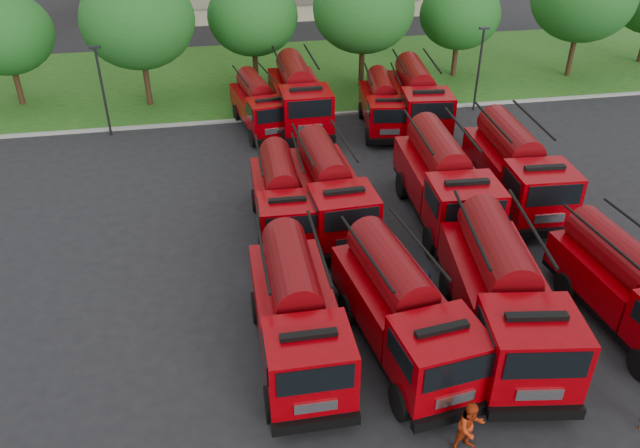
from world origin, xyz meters
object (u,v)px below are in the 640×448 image
at_px(fire_truck_3, 629,287).
at_px(fire_truck_4, 282,197).
at_px(fire_truck_1, 403,309).
at_px(fire_truck_8, 259,105).
at_px(fire_truck_0, 297,313).
at_px(firefighter_5, 560,199).
at_px(firefighter_1, 466,448).
at_px(fire_truck_11, 417,97).
at_px(fire_truck_10, 383,104).
at_px(fire_truck_5, 329,189).
at_px(fire_truck_2, 503,295).
at_px(fire_truck_9, 299,95).
at_px(fire_truck_7, 516,167).
at_px(fire_truck_6, 444,181).
at_px(firefighter_4, 421,312).

bearing_deg(fire_truck_3, fire_truck_4, 137.87).
bearing_deg(fire_truck_1, fire_truck_8, 90.22).
distance_m(fire_truck_0, firefighter_5, 15.96).
bearing_deg(firefighter_1, fire_truck_3, 18.23).
height_order(fire_truck_0, fire_truck_11, fire_truck_11).
distance_m(fire_truck_1, fire_truck_3, 7.97).
relative_size(fire_truck_10, fire_truck_11, 0.84).
bearing_deg(fire_truck_5, fire_truck_2, -66.31).
relative_size(firefighter_1, firefighter_5, 1.12).
xyz_separation_m(fire_truck_0, fire_truck_10, (7.64, 17.75, -0.20)).
xyz_separation_m(fire_truck_5, firefighter_5, (11.17, 0.09, -1.67)).
relative_size(fire_truck_5, fire_truck_10, 1.13).
bearing_deg(fire_truck_9, fire_truck_10, -17.04).
relative_size(fire_truck_7, fire_truck_11, 1.01).
bearing_deg(firefighter_5, fire_truck_1, 28.75).
bearing_deg(firefighter_5, fire_truck_0, 19.79).
height_order(fire_truck_2, fire_truck_11, fire_truck_2).
relative_size(fire_truck_4, fire_truck_7, 0.85).
bearing_deg(fire_truck_0, fire_truck_6, 44.77).
bearing_deg(firefighter_5, fire_truck_2, 40.08).
bearing_deg(fire_truck_2, fire_truck_11, 89.19).
bearing_deg(firefighter_5, fire_truck_9, -56.28).
bearing_deg(fire_truck_4, fire_truck_9, 79.00).
bearing_deg(fire_truck_11, fire_truck_4, -126.48).
relative_size(fire_truck_8, fire_truck_11, 0.85).
bearing_deg(fire_truck_11, fire_truck_2, -92.89).
height_order(fire_truck_8, fire_truck_10, fire_truck_10).
relative_size(fire_truck_4, firefighter_1, 3.85).
bearing_deg(firefighter_4, fire_truck_7, -93.76).
height_order(fire_truck_0, firefighter_5, fire_truck_0).
height_order(fire_truck_6, fire_truck_11, fire_truck_6).
relative_size(fire_truck_8, firefighter_5, 4.25).
bearing_deg(fire_truck_2, fire_truck_0, -175.69).
height_order(fire_truck_10, firefighter_5, fire_truck_10).
bearing_deg(fire_truck_6, fire_truck_2, -93.05).
distance_m(fire_truck_5, fire_truck_11, 12.19).
xyz_separation_m(fire_truck_2, fire_truck_4, (-6.23, 8.32, -0.30)).
relative_size(fire_truck_3, firefighter_4, 3.91).
bearing_deg(fire_truck_2, firefighter_5, 58.78).
xyz_separation_m(fire_truck_6, firefighter_1, (-3.52, -12.15, -1.81)).
relative_size(fire_truck_2, fire_truck_4, 1.23).
bearing_deg(fire_truck_3, fire_truck_5, 131.83).
distance_m(fire_truck_0, fire_truck_2, 6.76).
xyz_separation_m(fire_truck_5, fire_truck_11, (7.14, 9.88, 0.06)).
bearing_deg(firefighter_1, fire_truck_6, 62.54).
distance_m(fire_truck_5, firefighter_4, 7.16).
bearing_deg(fire_truck_1, fire_truck_3, -8.56).
relative_size(fire_truck_3, fire_truck_7, 0.88).
relative_size(fire_truck_10, firefighter_4, 3.71).
height_order(fire_truck_1, firefighter_5, fire_truck_1).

